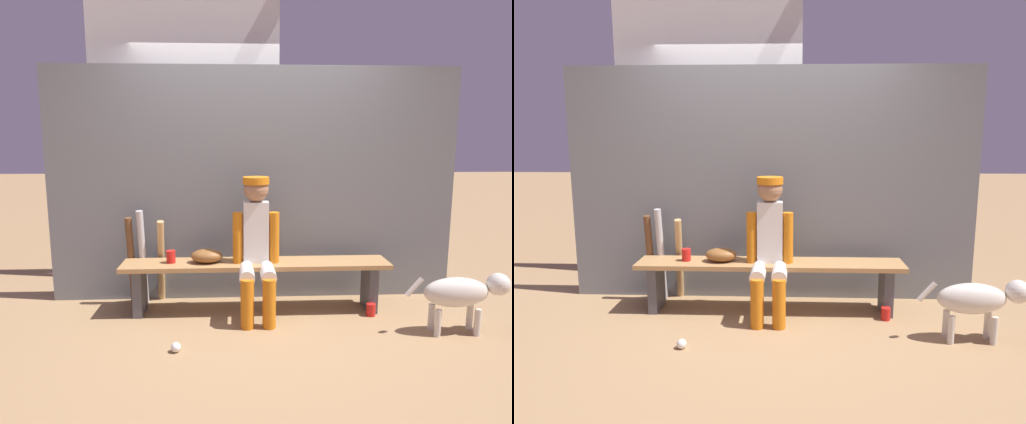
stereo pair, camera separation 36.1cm
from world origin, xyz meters
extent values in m
plane|color=#9E7A51|center=(0.00, 0.00, 0.00)|extent=(30.00, 30.00, 0.00)
cube|color=slate|center=(0.00, 0.36, 1.10)|extent=(3.84, 0.03, 2.20)
cube|color=#AD7F4C|center=(0.00, 0.00, 0.44)|extent=(2.37, 0.36, 0.04)
cube|color=#4C4C51|center=(-1.03, 0.00, 0.21)|extent=(0.08, 0.29, 0.42)
cube|color=#4C4C51|center=(1.03, 0.00, 0.21)|extent=(0.08, 0.29, 0.42)
cube|color=silver|center=(0.00, 0.00, 0.73)|extent=(0.22, 0.13, 0.54)
sphere|color=#9E7051|center=(0.00, 0.00, 1.11)|extent=(0.22, 0.22, 0.22)
cylinder|color=orange|center=(0.00, 0.00, 1.18)|extent=(0.23, 0.23, 0.06)
cylinder|color=silver|center=(-0.09, -0.19, 0.42)|extent=(0.13, 0.38, 0.13)
cylinder|color=orange|center=(-0.09, -0.38, 0.21)|extent=(0.11, 0.11, 0.42)
cylinder|color=orange|center=(-0.16, -0.02, 0.68)|extent=(0.09, 0.09, 0.46)
cylinder|color=silver|center=(0.09, -0.19, 0.42)|extent=(0.13, 0.38, 0.13)
cylinder|color=orange|center=(0.09, -0.38, 0.21)|extent=(0.11, 0.11, 0.42)
cylinder|color=orange|center=(0.16, -0.02, 0.68)|extent=(0.09, 0.09, 0.46)
ellipsoid|color=brown|center=(-0.44, 0.00, 0.52)|extent=(0.28, 0.20, 0.12)
cylinder|color=tan|center=(-0.88, 0.26, 0.40)|extent=(0.11, 0.26, 0.80)
cylinder|color=#B7B7BC|center=(-1.04, 0.21, 0.45)|extent=(0.08, 0.17, 0.90)
cylinder|color=brown|center=(-1.14, 0.21, 0.42)|extent=(0.08, 0.15, 0.84)
sphere|color=white|center=(-0.63, -0.78, 0.04)|extent=(0.07, 0.07, 0.07)
cylinder|color=red|center=(1.00, -0.17, 0.06)|extent=(0.08, 0.08, 0.11)
cylinder|color=red|center=(-0.75, 0.01, 0.51)|extent=(0.08, 0.08, 0.11)
cylinder|color=#3F3F42|center=(-1.56, 1.04, 1.12)|extent=(0.10, 0.10, 2.23)
cylinder|color=#3F3F42|center=(0.18, 1.04, 1.12)|extent=(0.10, 0.10, 2.23)
cube|color=white|center=(-0.69, 1.04, 2.70)|extent=(1.98, 0.08, 0.93)
ellipsoid|color=beige|center=(1.56, -0.55, 0.34)|extent=(0.52, 0.20, 0.24)
sphere|color=beige|center=(1.90, -0.55, 0.40)|extent=(0.18, 0.18, 0.18)
cylinder|color=beige|center=(1.22, -0.55, 0.39)|extent=(0.15, 0.04, 0.16)
cylinder|color=beige|center=(1.72, -0.49, 0.11)|extent=(0.05, 0.05, 0.22)
cylinder|color=beige|center=(1.72, -0.61, 0.11)|extent=(0.05, 0.05, 0.22)
cylinder|color=beige|center=(1.40, -0.49, 0.11)|extent=(0.05, 0.05, 0.22)
cylinder|color=beige|center=(1.40, -0.61, 0.11)|extent=(0.05, 0.05, 0.22)
camera|label=1|loc=(-0.20, -3.94, 1.58)|focal=32.18mm
camera|label=2|loc=(0.16, -3.95, 1.58)|focal=32.18mm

